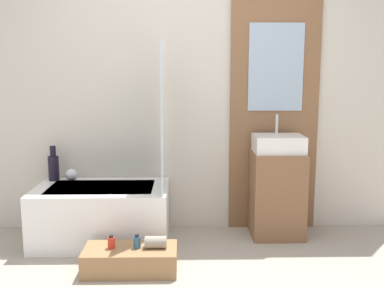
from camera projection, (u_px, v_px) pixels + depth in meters
wall_tiled_back at (185, 90)px, 4.13m from camera, size 4.20×0.06×2.60m
wall_wood_accent at (275, 89)px, 4.09m from camera, size 0.81×0.04×2.60m
bathtub at (102, 214)px, 3.90m from camera, size 1.14×0.69×0.49m
glass_shower_screen at (163, 116)px, 3.70m from camera, size 0.01×0.52×1.23m
wooden_step_bench at (130, 259)px, 3.34m from camera, size 0.69×0.34×0.18m
vanity_cabinet at (277, 194)px, 4.02m from camera, size 0.45×0.41×0.77m
sink at (278, 144)px, 3.95m from camera, size 0.43×0.34×0.33m
vase_tall_dark at (54, 166)px, 4.07m from camera, size 0.10×0.10×0.32m
vase_round_light at (71, 175)px, 4.08m from camera, size 0.10×0.10×0.10m
bottle_soap_primary at (111, 242)px, 3.31m from camera, size 0.05×0.05×0.10m
bottle_soap_secondary at (137, 242)px, 3.32m from camera, size 0.05×0.05×0.11m
towel_roll at (156, 242)px, 3.32m from camera, size 0.16×0.09×0.09m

